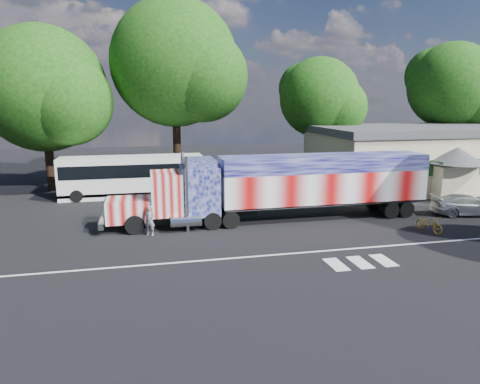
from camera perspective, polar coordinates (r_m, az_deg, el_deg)
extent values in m
plane|color=black|center=(23.71, 1.57, -5.98)|extent=(100.00, 100.00, 0.00)
cube|color=silver|center=(20.98, 3.57, -8.44)|extent=(30.00, 0.15, 0.01)
cube|color=silver|center=(20.34, 12.70, -9.40)|extent=(0.70, 1.60, 0.01)
cube|color=silver|center=(20.86, 15.73, -9.01)|extent=(0.70, 1.60, 0.01)
cube|color=silver|center=(21.43, 18.60, -8.62)|extent=(0.70, 1.60, 0.01)
cube|color=black|center=(25.78, -7.49, -3.01)|extent=(8.83, 0.98, 0.29)
cube|color=#D4807F|center=(25.60, -14.54, -2.27)|extent=(2.55, 2.16, 1.27)
cube|color=silver|center=(25.69, -17.49, -2.40)|extent=(0.12, 1.86, 1.14)
cube|color=silver|center=(25.87, -17.84, -3.78)|extent=(0.29, 2.45, 0.35)
cube|color=#D4807F|center=(25.40, -9.78, -0.12)|extent=(1.77, 2.45, 2.45)
cube|color=black|center=(25.29, -11.70, 0.77)|extent=(0.06, 2.06, 0.88)
cube|color=#464F8C|center=(25.53, -5.39, 0.29)|extent=(2.16, 2.45, 2.84)
cube|color=#464F8C|center=(25.25, -5.46, 3.89)|extent=(1.77, 2.35, 0.49)
cylinder|color=silver|center=(26.71, -7.62, 0.76)|extent=(0.20, 0.20, 4.31)
cylinder|color=silver|center=(24.18, -7.09, -0.41)|extent=(0.20, 0.20, 4.31)
cylinder|color=silver|center=(27.02, -7.73, -2.42)|extent=(1.77, 0.65, 0.65)
cylinder|color=silver|center=(24.57, -7.23, -3.88)|extent=(1.77, 0.65, 0.65)
cylinder|color=black|center=(24.71, -13.86, -4.28)|extent=(1.08, 0.34, 1.08)
cylinder|color=black|center=(26.79, -13.77, -3.00)|extent=(1.08, 0.34, 1.08)
cylinder|color=black|center=(25.01, -3.68, -3.82)|extent=(1.02, 0.54, 1.02)
cylinder|color=black|center=(26.98, -4.36, -2.64)|extent=(1.02, 0.54, 1.02)
cylinder|color=black|center=(25.19, -1.25, -3.68)|extent=(1.02, 0.54, 1.02)
cylinder|color=black|center=(27.14, -2.10, -2.52)|extent=(1.02, 0.54, 1.02)
cube|color=black|center=(27.84, 10.90, -1.47)|extent=(12.75, 1.08, 0.29)
cube|color=#E08282|center=(27.60, 10.99, 0.81)|extent=(13.14, 2.55, 1.96)
cube|color=#454990|center=(27.36, 11.11, 3.83)|extent=(13.14, 2.55, 0.98)
cube|color=silver|center=(27.81, 10.91, -1.18)|extent=(13.14, 2.55, 0.12)
cube|color=silver|center=(30.72, 22.40, 2.17)|extent=(0.04, 2.45, 2.84)
cylinder|color=black|center=(28.98, 19.36, -2.27)|extent=(1.02, 0.54, 1.02)
cylinder|color=black|center=(30.69, 17.36, -1.36)|extent=(1.02, 0.54, 1.02)
cylinder|color=black|center=(29.56, 21.14, -2.13)|extent=(1.02, 0.54, 1.02)
cylinder|color=black|center=(31.24, 19.08, -1.24)|extent=(1.02, 0.54, 1.02)
cube|color=white|center=(34.31, -14.12, 2.03)|extent=(10.82, 2.34, 3.16)
cube|color=black|center=(34.21, -14.17, 2.99)|extent=(10.46, 2.40, 0.99)
cube|color=black|center=(34.52, -14.02, 0.11)|extent=(10.82, 2.34, 0.23)
cube|color=black|center=(34.88, -23.05, 1.81)|extent=(0.05, 2.07, 1.26)
cylinder|color=black|center=(33.79, -20.96, -0.51)|extent=(0.90, 0.27, 0.90)
cylinder|color=black|center=(35.97, -20.45, 0.25)|extent=(0.90, 0.27, 0.90)
cylinder|color=black|center=(33.43, -9.44, 0.00)|extent=(0.90, 0.27, 0.90)
cylinder|color=black|center=(35.64, -9.64, 0.74)|extent=(0.90, 0.27, 0.90)
cylinder|color=black|center=(33.48, -8.05, 0.07)|extent=(0.90, 0.27, 0.90)
cylinder|color=black|center=(35.68, -8.34, 0.80)|extent=(0.90, 0.27, 0.90)
cube|color=beige|center=(41.89, 25.22, 4.01)|extent=(22.00, 10.00, 4.60)
cube|color=#46464B|center=(41.66, 25.54, 7.54)|extent=(22.40, 10.40, 0.60)
cube|color=#1E5926|center=(33.23, 19.50, 2.82)|extent=(1.60, 0.08, 1.20)
cube|color=#1E5926|center=(35.50, 25.01, 2.93)|extent=(1.60, 0.08, 1.20)
cube|color=beige|center=(35.85, 26.66, 1.07)|extent=(3.00, 1.20, 2.60)
cube|color=#1E5926|center=(35.62, 26.90, 3.60)|extent=(3.40, 1.60, 0.25)
cone|color=#46464B|center=(35.56, 26.98, 4.39)|extent=(4.00, 4.00, 1.20)
imported|color=#AEB0B3|center=(31.72, 28.06, -1.54)|extent=(4.86, 2.85, 1.32)
imported|color=slate|center=(24.25, -11.95, -3.74)|extent=(0.73, 0.62, 1.70)
imported|color=gold|center=(26.78, 23.92, -3.87)|extent=(1.04, 1.88, 0.94)
cylinder|color=black|center=(48.59, 25.78, 6.38)|extent=(0.70, 0.70, 7.06)
sphere|color=#205413|center=(48.46, 26.37, 12.61)|extent=(8.42, 8.42, 8.42)
sphere|color=#205413|center=(48.53, 28.77, 11.18)|extent=(5.89, 5.89, 5.89)
sphere|color=#205413|center=(48.75, 24.34, 13.97)|extent=(5.47, 5.47, 5.47)
cylinder|color=black|center=(38.52, -8.42, 7.27)|extent=(0.70, 0.70, 8.41)
sphere|color=#205413|center=(38.52, -8.72, 16.66)|extent=(10.84, 10.84, 10.84)
sphere|color=#205413|center=(37.05, -5.02, 15.07)|extent=(7.59, 7.59, 7.59)
sphere|color=#205413|center=(40.17, -11.38, 18.09)|extent=(7.04, 7.04, 7.04)
cylinder|color=black|center=(41.84, 10.28, 6.00)|extent=(0.70, 0.70, 6.11)
sphere|color=#205413|center=(41.62, 10.52, 12.29)|extent=(7.42, 7.42, 7.42)
sphere|color=#205413|center=(41.20, 13.02, 10.97)|extent=(5.20, 5.20, 5.20)
sphere|color=#205413|center=(42.25, 8.54, 13.53)|extent=(4.82, 4.82, 4.82)
cylinder|color=black|center=(38.95, -24.13, 5.08)|extent=(0.70, 0.70, 6.62)
sphere|color=#205413|center=(38.75, -24.78, 12.37)|extent=(10.07, 10.07, 10.07)
sphere|color=#205413|center=(36.89, -22.02, 11.19)|extent=(7.05, 7.05, 7.05)
sphere|color=#205413|center=(40.59, -26.59, 13.49)|extent=(6.55, 6.55, 6.55)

